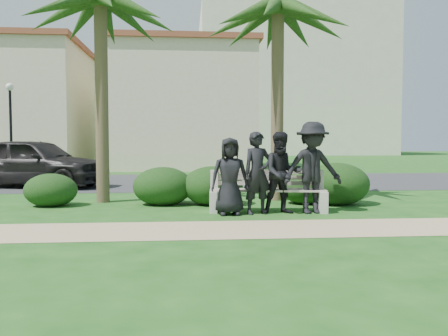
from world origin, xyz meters
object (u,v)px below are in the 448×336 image
Objects in this scene: car_a at (35,162)px; man_a at (230,176)px; palm_left at (100,0)px; man_b at (258,173)px; street_lamp at (10,112)px; man_d at (312,168)px; park_bench at (267,194)px; man_c at (282,173)px; palm_right at (278,8)px.

man_a is at bearing -121.18° from car_a.
palm_left reaches higher than man_a.
car_a is at bearing 118.86° from man_b.
street_lamp reaches higher than man_d.
man_c is at bearing -43.65° from park_bench.
park_bench is (9.94, -11.89, -2.55)m from street_lamp.
park_bench is at bearing 156.26° from man_d.
palm_right reaches higher than car_a.
man_c is 0.29× the size of palm_right.
man_b is at bearing 179.75° from man_c.
man_a is 8.74m from car_a.
man_d is 9.99m from car_a.
man_b is 0.29× the size of palm_right.
man_b is 1.00× the size of man_c.
car_a reaches higher than man_a.
man_d is 0.33× the size of palm_right.
man_c is 4.63m from palm_right.
street_lamp is 0.72× the size of palm_left.
palm_left is at bearing 131.18° from man_b.
man_c is (1.10, 0.06, 0.06)m from man_a.
street_lamp is at bearing 110.85° from man_b.
park_bench is 1.48× the size of man_b.
man_b is at bearing -51.57° from street_lamp.
man_d reaches higher than man_b.
man_d is at bearing -113.68° from car_a.
man_b is at bearing -31.24° from palm_left.
palm_left is 1.01× the size of palm_right.
man_d is 6.56m from palm_left.
man_d is (0.64, 0.00, 0.11)m from man_c.
man_a is 1.11m from man_c.
palm_right is (0.60, 1.92, 4.51)m from park_bench.
palm_right is at bearing -103.29° from car_a.
man_d is (1.74, 0.06, 0.17)m from man_a.
street_lamp is 15.41m from man_a.
man_a is 5.58m from palm_left.
street_lamp is 0.87× the size of car_a.
palm_right reaches higher than man_d.
palm_right is at bearing 78.17° from park_bench.
park_bench is at bearing 20.54° from man_a.
man_c reaches higher than car_a.
man_d reaches higher than man_a.
car_a is (3.07, -5.91, -2.11)m from street_lamp.
palm_left is 1.21× the size of car_a.
palm_left is at bearing 159.57° from park_bench.
palm_left is 4.42m from palm_right.
palm_right is (0.86, 2.22, 4.05)m from man_b.
man_c reaches higher than man_a.
palm_right is at bearing -43.43° from street_lamp.
man_b is at bearing 2.50° from man_a.
street_lamp is 2.24× the size of man_d.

